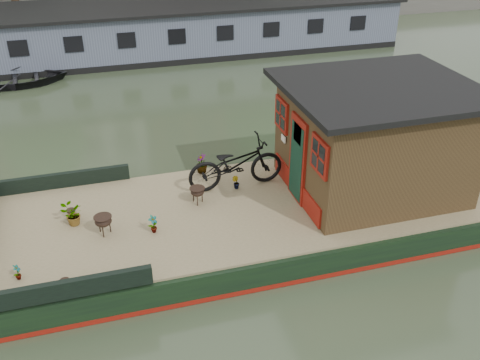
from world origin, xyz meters
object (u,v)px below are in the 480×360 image
object	(u,v)px
dinghy	(20,75)
brazier_rear	(197,195)
bicycle	(236,164)
potted_plant_a	(153,224)
brazier_front	(104,225)
cabin	(374,138)

from	to	relation	value
dinghy	brazier_rear	bearing A→B (deg)	-162.87
bicycle	brazier_rear	xyz separation A→B (m)	(-0.99, -0.47, -0.39)
potted_plant_a	brazier_rear	distance (m)	1.36
bicycle	brazier_rear	world-z (taller)	bicycle
brazier_front	brazier_rear	bearing A→B (deg)	16.61
cabin	potted_plant_a	xyz separation A→B (m)	(-4.95, -0.44, -1.03)
bicycle	dinghy	distance (m)	11.86
potted_plant_a	dinghy	distance (m)	12.30
bicycle	dinghy	size ratio (longest dim) A/B	0.64
cabin	brazier_rear	xyz separation A→B (m)	(-3.88, 0.39, -1.04)
cabin	brazier_front	size ratio (longest dim) A/B	9.84
cabin	bicycle	xyz separation A→B (m)	(-2.89, 0.86, -0.65)
bicycle	dinghy	bearing A→B (deg)	25.08
cabin	bicycle	distance (m)	3.08
brazier_rear	cabin	bearing A→B (deg)	-5.68
cabin	dinghy	bearing A→B (deg)	125.92
cabin	dinghy	size ratio (longest dim) A/B	1.16
bicycle	brazier_front	world-z (taller)	bicycle
brazier_front	cabin	bearing A→B (deg)	2.09
bicycle	cabin	bearing A→B (deg)	-108.41
brazier_rear	dinghy	distance (m)	11.86
potted_plant_a	brazier_front	xyz separation A→B (m)	(-0.94, 0.23, 0.01)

